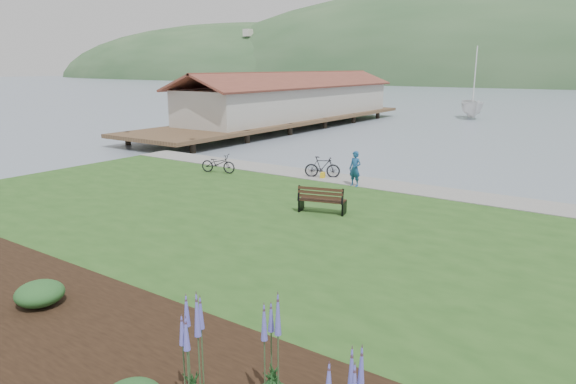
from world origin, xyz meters
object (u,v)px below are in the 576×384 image
(person, at_px, (355,166))
(sailboat, at_px, (471,119))
(park_bench, at_px, (322,199))
(bicycle_a, at_px, (218,163))

(person, relative_size, sailboat, 0.08)
(park_bench, relative_size, bicycle_a, 0.99)
(park_bench, distance_m, person, 4.97)
(person, xyz_separation_m, bicycle_a, (-7.44, -1.34, -0.48))
(bicycle_a, height_order, sailboat, sailboat)
(park_bench, bearing_deg, bicycle_a, 142.35)
(person, height_order, sailboat, sailboat)
(person, xyz_separation_m, sailboat, (-5.84, 40.30, -1.39))
(bicycle_a, distance_m, sailboat, 41.68)
(park_bench, height_order, bicycle_a, park_bench)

